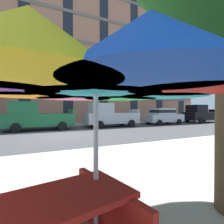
{
  "coord_description": "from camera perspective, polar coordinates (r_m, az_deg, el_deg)",
  "views": [
    {
      "loc": [
        -1.93,
        -10.96,
        1.61
      ],
      "look_at": [
        4.95,
        3.2,
        1.4
      ],
      "focal_mm": 27.87,
      "sensor_mm": 36.0,
      "label": 1
    }
  ],
  "objects": [
    {
      "name": "pickup_green_midblock",
      "position": [
        14.68,
        -23.62,
        -1.57
      ],
      "size": [
        5.1,
        2.12,
        2.2
      ],
      "color": "#195933",
      "rests_on": "ground"
    },
    {
      "name": "sidewalk_near_patio",
      "position": [
        3.15,
        18.47,
        -28.63
      ],
      "size": [
        56.0,
        9.0,
        0.12
      ],
      "primitive_type": "cube",
      "color": "#B2ADA3",
      "rests_on": "ground"
    },
    {
      "name": "sidewalk_far",
      "position": [
        17.93,
        -19.68,
        -4.24
      ],
      "size": [
        56.0,
        3.6,
        0.12
      ],
      "primitive_type": "cube",
      "color": "gray",
      "rests_on": "ground"
    },
    {
      "name": "patio_umbrella",
      "position": [
        2.14,
        -5.34,
        12.48
      ],
      "size": [
        3.3,
        3.3,
        2.35
      ],
      "color": "silver",
      "rests_on": "ground"
    },
    {
      "name": "pickup_black",
      "position": [
        24.44,
        27.22,
        -0.69
      ],
      "size": [
        5.1,
        2.12,
        2.2
      ],
      "color": "black",
      "rests_on": "ground"
    },
    {
      "name": "pickup_silver",
      "position": [
        16.19,
        -0.85,
        -1.3
      ],
      "size": [
        5.1,
        2.12,
        2.2
      ],
      "color": "#A8AAB2",
      "rests_on": "ground"
    },
    {
      "name": "apartment_building",
      "position": [
        27.22,
        -21.74,
        17.77
      ],
      "size": [
        44.31,
        12.08,
        19.2
      ],
      "color": "#A87056",
      "rests_on": "ground"
    },
    {
      "name": "sedan_silver",
      "position": [
        19.86,
        16.47,
        -1.17
      ],
      "size": [
        4.4,
        1.98,
        1.78
      ],
      "color": "#A8AAB2",
      "rests_on": "ground"
    },
    {
      "name": "stop_sign",
      "position": [
        34.73,
        32.19,
        1.08
      ],
      "size": [
        0.07,
        0.68,
        2.82
      ],
      "color": "slate",
      "rests_on": "ground"
    },
    {
      "name": "ground_plane",
      "position": [
        11.25,
        -15.9,
        -7.49
      ],
      "size": [
        120.0,
        120.0,
        0.0
      ],
      "primitive_type": "plane",
      "color": "#424244"
    }
  ]
}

